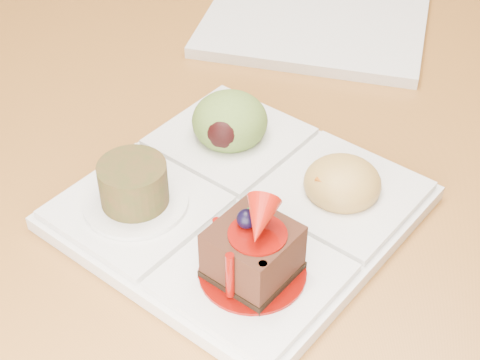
# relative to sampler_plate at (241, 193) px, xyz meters

# --- Properties ---
(ground) EXTENTS (6.00, 6.00, 0.00)m
(ground) POSITION_rel_sampler_plate_xyz_m (-0.03, 0.63, -0.77)
(ground) COLOR brown
(sampler_plate) EXTENTS (0.31, 0.31, 0.09)m
(sampler_plate) POSITION_rel_sampler_plate_xyz_m (0.00, 0.00, 0.00)
(sampler_plate) COLOR silver
(sampler_plate) RESTS_ON dining_table
(second_plate) EXTENTS (0.24, 0.24, 0.01)m
(second_plate) POSITION_rel_sampler_plate_xyz_m (0.01, 0.33, -0.01)
(second_plate) COLOR silver
(second_plate) RESTS_ON dining_table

